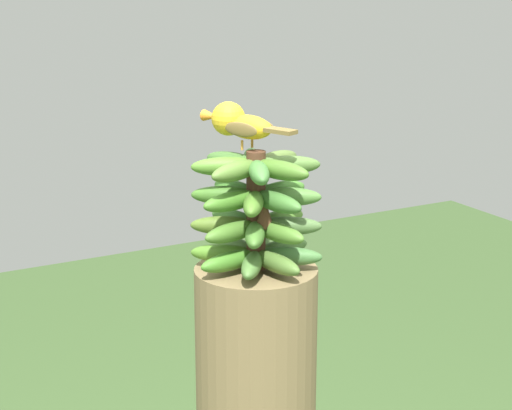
# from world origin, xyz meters

# --- Properties ---
(banana_bunch) EXTENTS (0.27, 0.27, 0.24)m
(banana_bunch) POSITION_xyz_m (-0.00, -0.00, 1.43)
(banana_bunch) COLOR #4C2D1E
(banana_bunch) RESTS_ON banana_tree
(perched_bird) EXTENTS (0.22, 0.11, 0.09)m
(perched_bird) POSITION_xyz_m (0.05, 0.01, 1.60)
(perched_bird) COLOR #C68933
(perched_bird) RESTS_ON banana_bunch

